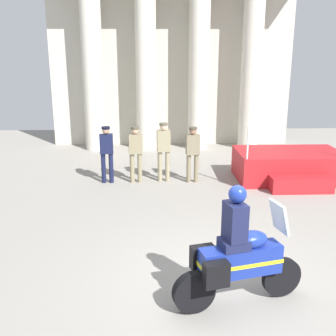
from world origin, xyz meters
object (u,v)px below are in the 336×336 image
object	(u,v)px
officer_in_row_0	(107,150)
officer_in_row_2	(164,147)
officer_in_row_1	(136,150)
officer_in_row_3	(193,150)
motorcycle_with_rider	(236,257)
reviewing_stand	(289,166)

from	to	relation	value
officer_in_row_0	officer_in_row_2	bearing A→B (deg)	176.31
officer_in_row_1	officer_in_row_3	size ratio (longest dim) A/B	1.01
officer_in_row_2	officer_in_row_3	xyz separation A→B (m)	(0.84, -0.12, -0.06)
officer_in_row_1	officer_in_row_2	distance (m)	0.81
officer_in_row_0	motorcycle_with_rider	size ratio (longest dim) A/B	0.80
officer_in_row_2	motorcycle_with_rider	bearing A→B (deg)	92.01
officer_in_row_0	officer_in_row_1	size ratio (longest dim) A/B	1.00
officer_in_row_1	officer_in_row_0	bearing A→B (deg)	-7.24
reviewing_stand	officer_in_row_1	xyz separation A→B (m)	(-4.53, -0.09, 0.56)
reviewing_stand	officer_in_row_1	bearing A→B (deg)	-178.87
officer_in_row_2	officer_in_row_1	bearing A→B (deg)	-0.07
reviewing_stand	officer_in_row_3	bearing A→B (deg)	-177.74
officer_in_row_0	officer_in_row_3	world-z (taller)	officer_in_row_0
officer_in_row_3	motorcycle_with_rider	distance (m)	6.04
officer_in_row_1	officer_in_row_2	world-z (taller)	officer_in_row_2
motorcycle_with_rider	reviewing_stand	bearing A→B (deg)	50.82
motorcycle_with_rider	officer_in_row_0	bearing A→B (deg)	98.10
officer_in_row_2	officer_in_row_0	bearing A→B (deg)	-3.69
officer_in_row_2	motorcycle_with_rider	world-z (taller)	motorcycle_with_rider
officer_in_row_0	officer_in_row_2	world-z (taller)	officer_in_row_2
officer_in_row_2	officer_in_row_3	size ratio (longest dim) A/B	1.06
officer_in_row_3	motorcycle_with_rider	world-z (taller)	motorcycle_with_rider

